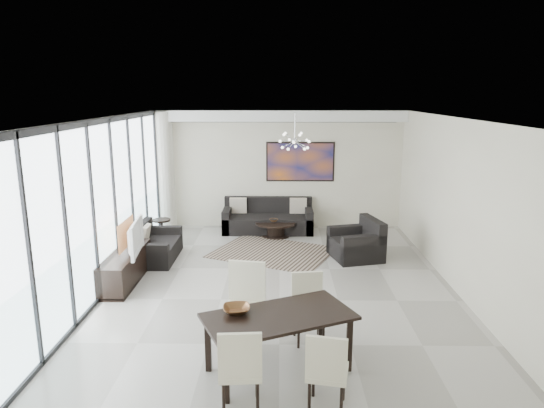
{
  "coord_description": "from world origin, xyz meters",
  "views": [
    {
      "loc": [
        -0.0,
        -7.36,
        3.3
      ],
      "look_at": [
        -0.15,
        1.57,
        1.25
      ],
      "focal_mm": 32.0,
      "sensor_mm": 36.0,
      "label": 1
    }
  ],
  "objects_px": {
    "coffee_table": "(276,228)",
    "dining_table": "(279,322)",
    "tv_console": "(125,267)",
    "sofa_main": "(268,220)",
    "television": "(131,237)"
  },
  "relations": [
    {
      "from": "sofa_main",
      "to": "dining_table",
      "type": "height_order",
      "value": "sofa_main"
    },
    {
      "from": "tv_console",
      "to": "dining_table",
      "type": "xyz_separation_m",
      "value": [
        2.75,
        -2.79,
        0.37
      ]
    },
    {
      "from": "coffee_table",
      "to": "sofa_main",
      "type": "xyz_separation_m",
      "value": [
        -0.19,
        0.43,
        0.07
      ]
    },
    {
      "from": "coffee_table",
      "to": "dining_table",
      "type": "bearing_deg",
      "value": -89.12
    },
    {
      "from": "sofa_main",
      "to": "television",
      "type": "bearing_deg",
      "value": -124.48
    },
    {
      "from": "dining_table",
      "to": "television",
      "type": "bearing_deg",
      "value": 133.24
    },
    {
      "from": "dining_table",
      "to": "tv_console",
      "type": "bearing_deg",
      "value": 134.6
    },
    {
      "from": "coffee_table",
      "to": "television",
      "type": "bearing_deg",
      "value": -130.41
    },
    {
      "from": "sofa_main",
      "to": "tv_console",
      "type": "distance_m",
      "value": 4.15
    },
    {
      "from": "sofa_main",
      "to": "tv_console",
      "type": "bearing_deg",
      "value": -126.56
    },
    {
      "from": "coffee_table",
      "to": "dining_table",
      "type": "xyz_separation_m",
      "value": [
        0.09,
        -5.7,
        0.45
      ]
    },
    {
      "from": "sofa_main",
      "to": "dining_table",
      "type": "xyz_separation_m",
      "value": [
        0.28,
        -6.13,
        0.38
      ]
    },
    {
      "from": "television",
      "to": "sofa_main",
      "type": "bearing_deg",
      "value": -40.86
    },
    {
      "from": "sofa_main",
      "to": "coffee_table",
      "type": "bearing_deg",
      "value": -65.83
    },
    {
      "from": "coffee_table",
      "to": "sofa_main",
      "type": "distance_m",
      "value": 0.47
    }
  ]
}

